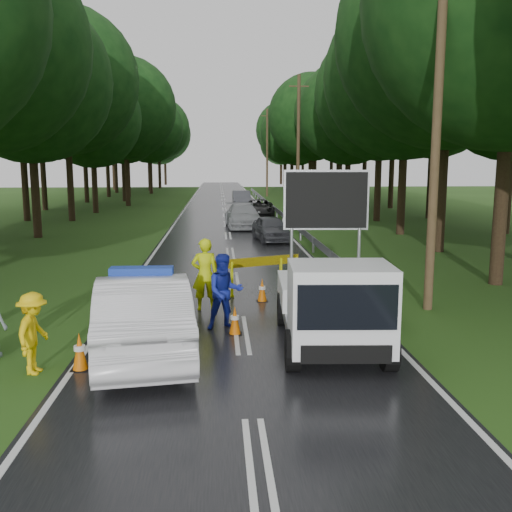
{
  "coord_description": "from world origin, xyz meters",
  "views": [
    {
      "loc": [
        -0.5,
        -12.83,
        3.99
      ],
      "look_at": [
        0.57,
        3.38,
        1.3
      ],
      "focal_mm": 40.0,
      "sensor_mm": 36.0,
      "label": 1
    }
  ],
  "objects": [
    {
      "name": "utility_pole_far",
      "position": [
        5.2,
        54.0,
        5.06
      ],
      "size": [
        1.4,
        0.24,
        10.0
      ],
      "color": "#4A3822",
      "rests_on": "ground"
    },
    {
      "name": "queue_car_first",
      "position": [
        2.16,
        15.9,
        0.64
      ],
      "size": [
        1.96,
        3.92,
        1.28
      ],
      "primitive_type": "imported",
      "rotation": [
        0.0,
        0.0,
        0.12
      ],
      "color": "#393A3F",
      "rests_on": "ground"
    },
    {
      "name": "utility_pole_mid",
      "position": [
        5.2,
        28.0,
        5.06
      ],
      "size": [
        1.4,
        0.24,
        10.0
      ],
      "color": "#4A3822",
      "rests_on": "ground"
    },
    {
      "name": "cone_near_left",
      "position": [
        -3.2,
        -2.11,
        0.37
      ],
      "size": [
        0.36,
        0.36,
        0.76
      ],
      "color": "black",
      "rests_on": "ground"
    },
    {
      "name": "utility_pole_near",
      "position": [
        5.2,
        2.0,
        5.06
      ],
      "size": [
        1.4,
        0.24,
        10.0
      ],
      "color": "#4A3822",
      "rests_on": "ground"
    },
    {
      "name": "work_truck",
      "position": [
        1.9,
        -1.13,
        1.02
      ],
      "size": [
        2.35,
        4.83,
        3.76
      ],
      "rotation": [
        0.0,
        0.0,
        -0.06
      ],
      "color": "gray",
      "rests_on": "ground"
    },
    {
      "name": "cone_right",
      "position": [
        2.4,
        3.29,
        0.38
      ],
      "size": [
        0.37,
        0.37,
        0.79
      ],
      "color": "black",
      "rests_on": "ground"
    },
    {
      "name": "cone_left_mid",
      "position": [
        -3.15,
        0.5,
        0.38
      ],
      "size": [
        0.37,
        0.37,
        0.78
      ],
      "color": "black",
      "rests_on": "ground"
    },
    {
      "name": "guardrail",
      "position": [
        3.7,
        29.67,
        0.55
      ],
      "size": [
        0.12,
        60.06,
        0.7
      ],
      "color": "gray",
      "rests_on": "ground"
    },
    {
      "name": "civilian",
      "position": [
        -0.36,
        0.5,
        0.92
      ],
      "size": [
        1.02,
        0.87,
        1.84
      ],
      "primitive_type": "imported",
      "rotation": [
        0.0,
        0.0,
        0.22
      ],
      "color": "#172499",
      "rests_on": "ground"
    },
    {
      "name": "ground",
      "position": [
        0.0,
        0.0,
        0.0
      ],
      "size": [
        160.0,
        160.0,
        0.0
      ],
      "primitive_type": "plane",
      "color": "#244614",
      "rests_on": "ground"
    },
    {
      "name": "queue_car_second",
      "position": [
        1.0,
        21.9,
        0.72
      ],
      "size": [
        2.3,
        5.06,
        1.44
      ],
      "primitive_type": "imported",
      "rotation": [
        0.0,
        0.0,
        0.06
      ],
      "color": "#909497",
      "rests_on": "ground"
    },
    {
      "name": "barrier",
      "position": [
        0.63,
        3.96,
        0.88
      ],
      "size": [
        2.65,
        1.09,
        1.17
      ],
      "rotation": [
        0.0,
        0.0,
        0.38
      ],
      "color": "#D4DD0C",
      "rests_on": "ground"
    },
    {
      "name": "cone_far",
      "position": [
        0.73,
        3.13,
        0.33
      ],
      "size": [
        0.33,
        0.33,
        0.69
      ],
      "color": "black",
      "rests_on": "ground"
    },
    {
      "name": "road",
      "position": [
        0.0,
        30.0,
        0.01
      ],
      "size": [
        7.0,
        140.0,
        0.02
      ],
      "primitive_type": "cube",
      "color": "black",
      "rests_on": "ground"
    },
    {
      "name": "bystander_left",
      "position": [
        -4.02,
        -2.19,
        0.79
      ],
      "size": [
        0.69,
        1.07,
        1.58
      ],
      "primitive_type": "imported",
      "rotation": [
        0.0,
        0.0,
        1.47
      ],
      "color": "yellow",
      "rests_on": "ground"
    },
    {
      "name": "police_sedan",
      "position": [
        -2.08,
        -1.29,
        0.86
      ],
      "size": [
        2.52,
        5.37,
        1.87
      ],
      "rotation": [
        0.0,
        0.0,
        3.28
      ],
      "color": "white",
      "rests_on": "ground"
    },
    {
      "name": "cone_center",
      "position": [
        -0.14,
        0.0,
        0.34
      ],
      "size": [
        0.33,
        0.33,
        0.69
      ],
      "color": "black",
      "rests_on": "ground"
    },
    {
      "name": "queue_car_third",
      "position": [
        2.38,
        27.9,
        0.66
      ],
      "size": [
        2.48,
        4.91,
        1.33
      ],
      "primitive_type": "imported",
      "rotation": [
        0.0,
        0.0,
        -0.06
      ],
      "color": "black",
      "rests_on": "ground"
    },
    {
      "name": "officer",
      "position": [
        -0.88,
        2.28,
        0.99
      ],
      "size": [
        0.76,
        0.54,
        1.98
      ],
      "primitive_type": "imported",
      "rotation": [
        0.0,
        0.0,
        3.23
      ],
      "color": "#D2E80C",
      "rests_on": "ground"
    },
    {
      "name": "queue_car_fourth",
      "position": [
        1.55,
        37.85,
        0.73
      ],
      "size": [
        1.59,
        4.44,
        1.46
      ],
      "primitive_type": "imported",
      "rotation": [
        0.0,
        0.0,
        0.01
      ],
      "color": "#3D3E45",
      "rests_on": "ground"
    }
  ]
}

